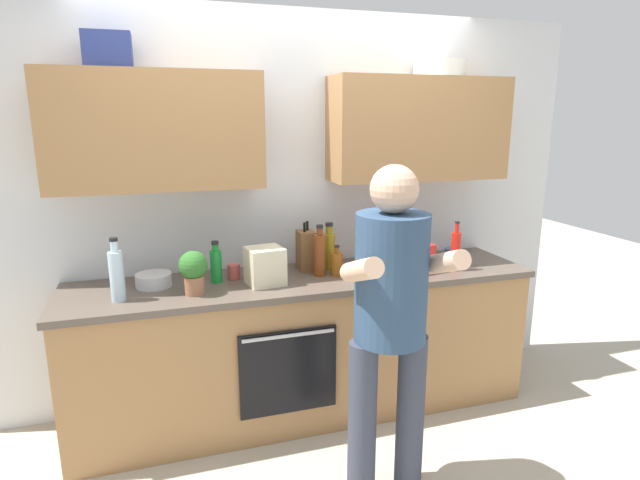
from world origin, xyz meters
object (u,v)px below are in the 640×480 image
bottle_hotsauce (456,250)px  bottle_vinegar (320,254)px  bottle_syrup (337,264)px  potted_herb (193,270)px  mixing_bowl (154,280)px  knife_block (306,250)px  cup_ceramic (234,272)px  cup_tea (451,257)px  bottle_soda (216,265)px  bottle_oil (329,250)px  cup_stoneware (274,264)px  person_standing (391,310)px  grocery_bag_crisps (412,257)px  bottle_water (117,274)px  grocery_bag_rice (265,266)px  bottle_juice (368,249)px

bottle_hotsauce → bottle_vinegar: bearing=169.9°
bottle_syrup → potted_herb: bearing=-174.1°
mixing_bowl → knife_block: knife_block is taller
bottle_syrup → cup_ceramic: size_ratio=2.17×
cup_tea → bottle_soda: bearing=176.6°
bottle_oil → potted_herb: bottle_oil is taller
bottle_vinegar → cup_stoneware: size_ratio=3.31×
person_standing → cup_stoneware: bearing=108.9°
bottle_hotsauce → potted_herb: bearing=179.0°
grocery_bag_crisps → potted_herb: bearing=-178.4°
bottle_hotsauce → cup_stoneware: (-1.11, 0.31, -0.08)m
bottle_water → grocery_bag_crisps: bearing=0.9°
person_standing → grocery_bag_rice: size_ratio=7.56×
bottle_hotsauce → bottle_juice: size_ratio=0.97×
cup_tea → mixing_bowl: bearing=176.4°
bottle_juice → grocery_bag_crisps: bearing=-22.8°
bottle_oil → knife_block: (-0.14, 0.04, -0.00)m
person_standing → grocery_bag_crisps: 0.90m
bottle_juice → knife_block: 0.39m
person_standing → bottle_oil: (0.01, 0.94, 0.06)m
person_standing → grocery_bag_crisps: bearing=56.5°
bottle_juice → bottle_syrup: bottle_juice is taller
bottle_vinegar → person_standing: bearing=-84.1°
bottle_syrup → bottle_soda: size_ratio=0.77×
bottle_soda → cup_tea: size_ratio=2.27×
bottle_vinegar → potted_herb: bottle_vinegar is taller
person_standing → mixing_bowl: person_standing is taller
cup_ceramic → potted_herb: (-0.25, -0.21, 0.10)m
bottle_vinegar → knife_block: (-0.05, 0.14, -0.01)m
bottle_vinegar → cup_tea: bottle_vinegar is taller
person_standing → bottle_water: (-1.24, 0.72, 0.07)m
bottle_vinegar → potted_herb: (-0.76, -0.12, 0.00)m
grocery_bag_rice → knife_block: bearing=34.4°
mixing_bowl → knife_block: bearing=3.7°
bottle_soda → cup_ceramic: 0.13m
knife_block → potted_herb: bearing=-159.5°
cup_ceramic → mixing_bowl: 0.46m
bottle_syrup → knife_block: (-0.15, 0.18, 0.05)m
grocery_bag_crisps → bottle_syrup: bearing=173.9°
bottle_syrup → cup_stoneware: size_ratio=2.01×
bottle_water → bottle_vinegar: bottle_water is taller
mixing_bowl → potted_herb: 0.32m
cup_stoneware → grocery_bag_crisps: size_ratio=0.45×
bottle_vinegar → bottle_soda: bottle_vinegar is taller
bottle_soda → cup_ceramic: bottle_soda is taller
bottle_oil → bottle_soda: bearing=-176.0°
bottle_oil → bottle_juice: (0.23, -0.08, 0.01)m
bottle_water → bottle_hotsauce: 2.01m
cup_stoneware → knife_block: bearing=-3.7°
bottle_water → grocery_bag_rice: size_ratio=1.58×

